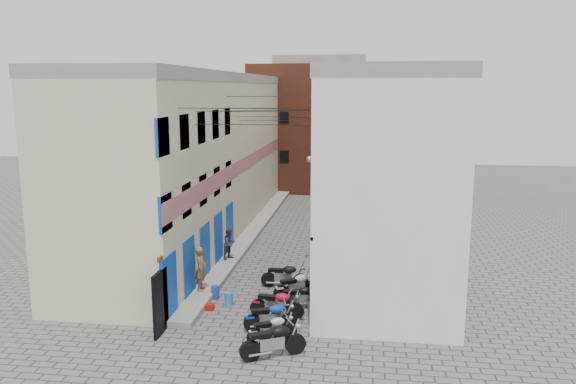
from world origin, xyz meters
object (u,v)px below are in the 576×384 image
at_px(motorcycle_e, 300,296).
at_px(person_b, 230,244).
at_px(motorcycle_d, 277,302).
at_px(water_jug_far, 215,292).
at_px(motorcycle_f, 297,284).
at_px(motorcycle_a, 273,339).
at_px(motorcycle_g, 285,274).
at_px(motorcycle_c, 271,315).
at_px(red_crate, 209,307).
at_px(motorcycle_b, 272,328).
at_px(person_a, 201,269).
at_px(water_jug_near, 229,299).

relative_size(motorcycle_e, person_b, 1.24).
relative_size(motorcycle_d, water_jug_far, 3.89).
bearing_deg(water_jug_far, motorcycle_f, 8.73).
xyz_separation_m(motorcycle_f, water_jug_far, (-3.19, -0.49, -0.32)).
relative_size(motorcycle_a, person_b, 1.46).
height_order(motorcycle_a, water_jug_far, motorcycle_a).
distance_m(motorcycle_a, motorcycle_g, 6.21).
relative_size(motorcycle_c, motorcycle_e, 1.05).
bearing_deg(red_crate, motorcycle_g, 48.42).
height_order(motorcycle_b, motorcycle_e, motorcycle_e).
bearing_deg(motorcycle_a, motorcycle_b, 163.69).
xyz_separation_m(motorcycle_c, person_a, (-3.30, 2.80, 0.59)).
height_order(motorcycle_c, motorcycle_f, motorcycle_f).
relative_size(motorcycle_g, person_b, 1.36).
bearing_deg(water_jug_near, water_jug_far, 138.16).
relative_size(motorcycle_b, motorcycle_f, 0.87).
bearing_deg(motorcycle_c, red_crate, -135.28).
relative_size(motorcycle_e, water_jug_near, 3.55).
xyz_separation_m(motorcycle_b, motorcycle_e, (0.58, 2.92, 0.02)).
relative_size(motorcycle_c, water_jug_near, 3.75).
bearing_deg(motorcycle_g, motorcycle_d, 0.35).
distance_m(motorcycle_b, motorcycle_c, 0.93).
bearing_deg(motorcycle_g, motorcycle_a, 2.26).
distance_m(motorcycle_e, person_a, 4.19).
distance_m(motorcycle_b, motorcycle_g, 5.14).
bearing_deg(motorcycle_a, person_b, 174.28).
height_order(motorcycle_a, red_crate, motorcycle_a).
bearing_deg(motorcycle_d, motorcycle_b, 10.66).
height_order(motorcycle_a, motorcycle_d, motorcycle_a).
xyz_separation_m(motorcycle_c, motorcycle_d, (0.03, 1.09, 0.03)).
relative_size(motorcycle_b, person_a, 0.97).
relative_size(person_b, water_jug_far, 2.82).
xyz_separation_m(motorcycle_e, motorcycle_f, (-0.26, 1.09, 0.06)).
height_order(motorcycle_c, person_a, person_a).
bearing_deg(motorcycle_f, motorcycle_b, -38.65).
distance_m(motorcycle_f, water_jug_far, 3.24).
height_order(person_b, red_crate, person_b).
bearing_deg(motorcycle_e, red_crate, -91.61).
distance_m(motorcycle_g, water_jug_far, 3.02).
distance_m(motorcycle_b, motorcycle_e, 2.97).
bearing_deg(motorcycle_g, water_jug_far, -60.29).
height_order(motorcycle_c, person_b, person_b).
bearing_deg(water_jug_far, motorcycle_e, -9.81).
height_order(motorcycle_f, motorcycle_g, motorcycle_f).
bearing_deg(water_jug_near, motorcycle_f, 24.14).
distance_m(motorcycle_d, person_b, 6.76).
distance_m(motorcycle_d, red_crate, 2.70).
distance_m(motorcycle_a, red_crate, 4.57).
relative_size(motorcycle_g, water_jug_near, 3.90).
relative_size(motorcycle_d, motorcycle_f, 1.01).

